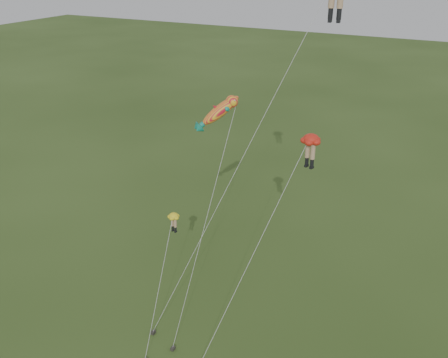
% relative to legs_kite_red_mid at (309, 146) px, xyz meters
% --- Properties ---
extents(ground, '(300.00, 300.00, 0.00)m').
position_rel_legs_kite_red_mid_xyz_m(ground, '(-6.60, -6.78, -14.66)').
color(ground, '#2C4217').
rests_on(ground, ground).
extents(legs_kite_red_mid, '(5.19, 10.20, 15.44)m').
position_rel_legs_kite_red_mid_xyz_m(legs_kite_red_mid, '(0.00, 0.00, 0.00)').
color(legs_kite_red_mid, red).
rests_on(legs_kite_red_mid, ground).
extents(legs_kite_yellow, '(2.53, 8.01, 7.95)m').
position_rel_legs_kite_red_mid_xyz_m(legs_kite_yellow, '(-9.74, -1.95, -7.41)').
color(legs_kite_yellow, yellow).
rests_on(legs_kite_yellow, ground).
extents(fish_kite, '(2.76, 7.19, 17.84)m').
position_rel_legs_kite_red_mid_xyz_m(fish_kite, '(-5.86, -1.39, 1.86)').
color(fish_kite, yellow).
rests_on(fish_kite, ground).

